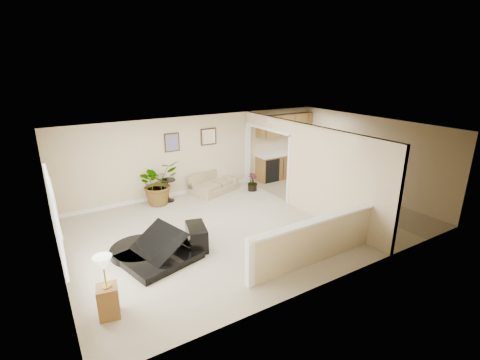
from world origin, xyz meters
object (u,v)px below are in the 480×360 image
piano (154,233)px  loveseat (213,182)px  palm_plant (158,183)px  accent_table (168,187)px  small_plant (252,183)px  piano_bench (197,237)px  lamp_stand (107,291)px

piano → loveseat: piano is taller
palm_plant → loveseat: bearing=2.5°
accent_table → small_plant: size_ratio=1.18×
loveseat → piano: bearing=-154.3°
piano_bench → lamp_stand: bearing=-148.6°
palm_plant → lamp_stand: size_ratio=1.28×
piano → palm_plant: (1.10, 2.98, 0.06)m
palm_plant → small_plant: size_ratio=2.45×
piano_bench → palm_plant: 3.06m
loveseat → palm_plant: (-1.90, -0.08, 0.32)m
small_plant → piano_bench: bearing=-141.7°
palm_plant → small_plant: bearing=-9.6°
piano_bench → loveseat: (2.04, 3.12, 0.07)m
loveseat → small_plant: 1.30m
loveseat → lamp_stand: lamp_stand is taller
piano_bench → loveseat: 3.73m
accent_table → lamp_stand: 5.17m
piano → lamp_stand: piano is taller
accent_table → palm_plant: 0.37m
piano_bench → accent_table: accent_table is taller
piano_bench → lamp_stand: 2.62m
palm_plant → small_plant: 3.11m
piano → palm_plant: bearing=54.8°
piano → accent_table: (1.41, 3.01, -0.14)m
accent_table → palm_plant: bearing=-173.8°
piano_bench → small_plant: 4.06m
accent_table → small_plant: bearing=-11.3°
small_plant → palm_plant: bearing=170.4°
piano_bench → palm_plant: palm_plant is taller
piano → palm_plant: 3.18m
accent_table → palm_plant: palm_plant is taller
piano_bench → palm_plant: size_ratio=0.55×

